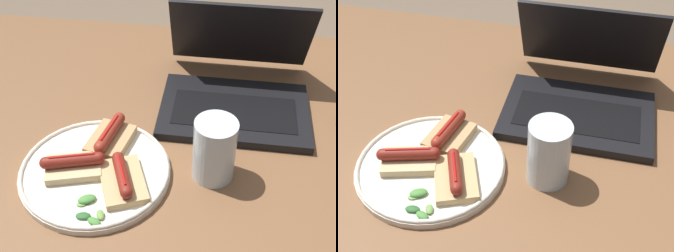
% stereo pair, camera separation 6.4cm
% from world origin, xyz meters
% --- Properties ---
extents(desk, '(1.46, 0.88, 0.70)m').
position_xyz_m(desk, '(0.00, 0.00, 0.65)').
color(desk, brown).
rests_on(desk, ground_plane).
extents(laptop, '(0.31, 0.30, 0.20)m').
position_xyz_m(laptop, '(0.11, 0.12, 0.74)').
color(laptop, black).
rests_on(laptop, desk).
extents(plate, '(0.27, 0.27, 0.02)m').
position_xyz_m(plate, '(-0.14, -0.13, 0.71)').
color(plate, silver).
rests_on(plate, desk).
extents(sausage_toast_left, '(0.11, 0.13, 0.04)m').
position_xyz_m(sausage_toast_left, '(-0.08, -0.16, 0.73)').
color(sausage_toast_left, tan).
rests_on(sausage_toast_left, plate).
extents(sausage_toast_middle, '(0.11, 0.09, 0.04)m').
position_xyz_m(sausage_toast_middle, '(-0.17, -0.14, 0.73)').
color(sausage_toast_middle, '#D6B784').
rests_on(sausage_toast_middle, plate).
extents(sausage_toast_right, '(0.09, 0.11, 0.04)m').
position_xyz_m(sausage_toast_right, '(-0.12, -0.06, 0.73)').
color(sausage_toast_right, tan).
rests_on(sausage_toast_right, plate).
extents(salad_pile, '(0.06, 0.07, 0.01)m').
position_xyz_m(salad_pile, '(-0.12, -0.22, 0.72)').
color(salad_pile, '#709E4C').
rests_on(salad_pile, plate).
extents(drinking_glass, '(0.08, 0.08, 0.12)m').
position_xyz_m(drinking_glass, '(0.07, -0.10, 0.76)').
color(drinking_glass, silver).
rests_on(drinking_glass, desk).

